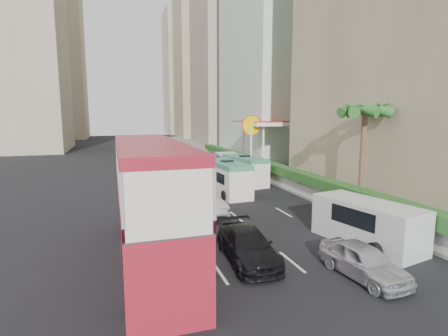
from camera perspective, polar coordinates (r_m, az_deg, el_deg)
name	(u,v)px	position (r m, az deg, el deg)	size (l,w,h in m)	color
ground_plane	(279,244)	(17.31, 8.97, -12.21)	(200.00, 200.00, 0.00)	black
double_decker_bus	(150,202)	(14.94, -11.96, -5.49)	(2.50, 11.00, 5.06)	maroon
car_silver_lane_a	(203,213)	(22.26, -3.44, -7.40)	(1.65, 4.73, 1.56)	silver
car_silver_lane_b	(362,277)	(14.92, 21.63, -16.25)	(1.55, 3.85, 1.31)	silver
car_black	(247,261)	(15.39, 3.81, -14.84)	(1.88, 4.62, 1.34)	black
van_asset	(225,189)	(29.35, 0.11, -3.47)	(2.22, 4.82, 1.34)	silver
minibus_near	(227,178)	(27.31, 0.52, -1.64)	(1.93, 5.78, 2.56)	silver
minibus_far	(245,170)	(31.59, 3.38, -0.36)	(1.85, 5.55, 2.46)	silver
panel_van_near	(367,223)	(18.18, 22.28, -8.29)	(2.08, 5.20, 2.08)	silver
panel_van_far	(230,165)	(35.82, 0.91, 0.49)	(2.19, 5.49, 2.19)	silver
sidewalk	(254,165)	(43.12, 4.88, 0.48)	(6.00, 120.00, 0.18)	#99968C
kerb_wall	(272,176)	(31.97, 7.77, -1.32)	(0.30, 44.00, 1.00)	silver
hedge	(272,167)	(31.83, 7.80, 0.19)	(1.10, 44.00, 0.70)	#2D6626
palm_tree	(362,159)	(24.02, 21.67, 1.42)	(0.36, 0.36, 6.40)	brown
shell_station	(268,145)	(41.40, 7.27, 3.81)	(6.50, 8.00, 5.50)	silver
tower_mid	(235,25)	(79.04, 1.79, 22.35)	(16.00, 16.00, 50.00)	#B5A68F
tower_far_a	(202,57)	(100.73, -3.53, 17.59)	(14.00, 14.00, 44.00)	tan
tower_far_b	(187,74)	(121.72, -6.13, 15.03)	(14.00, 14.00, 40.00)	#B5A68F
tower_left_b	(51,51)	(106.81, -26.43, 16.77)	(16.00, 16.00, 46.00)	tan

